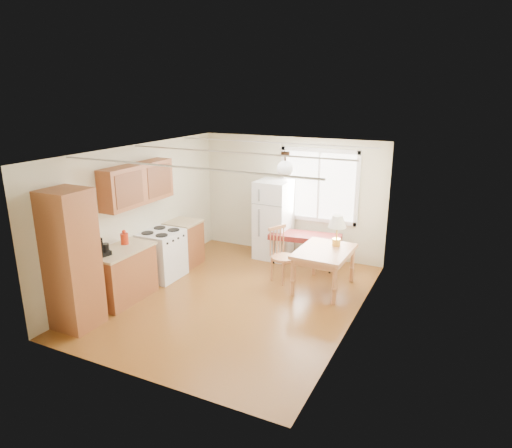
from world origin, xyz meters
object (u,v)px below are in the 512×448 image
Objects in this scene: bench at (305,237)px; chair at (280,250)px; refrigerator at (273,220)px; dining_table at (324,255)px.

chair is at bearing -108.12° from bench.
bench is at bearing 104.13° from chair.
refrigerator is 1.12× the size of bench.
dining_table reaches higher than bench.
bench is 1.16m from dining_table.
chair is (0.60, -1.06, -0.24)m from refrigerator.
chair is at bearing 179.16° from dining_table.
refrigerator is 0.82m from bench.
dining_table is (0.69, -0.93, 0.05)m from bench.
refrigerator reaches higher than dining_table.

